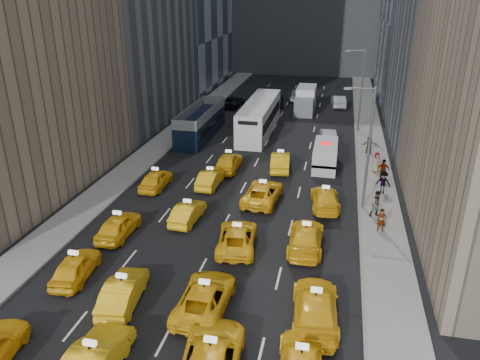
# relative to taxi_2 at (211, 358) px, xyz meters

# --- Properties ---
(ground) EXTENTS (160.00, 160.00, 0.00)m
(ground) POSITION_rel_taxi_2_xyz_m (-2.65, 5.40, -0.75)
(ground) COLOR black
(ground) RESTS_ON ground
(sidewalk_west) EXTENTS (3.00, 90.00, 0.15)m
(sidewalk_west) POSITION_rel_taxi_2_xyz_m (-13.15, 30.40, -0.67)
(sidewalk_west) COLOR gray
(sidewalk_west) RESTS_ON ground
(sidewalk_east) EXTENTS (3.00, 90.00, 0.15)m
(sidewalk_east) POSITION_rel_taxi_2_xyz_m (7.85, 30.40, -0.67)
(sidewalk_east) COLOR gray
(sidewalk_east) RESTS_ON ground
(curb_west) EXTENTS (0.15, 90.00, 0.18)m
(curb_west) POSITION_rel_taxi_2_xyz_m (-11.70, 30.40, -0.66)
(curb_west) COLOR slate
(curb_west) RESTS_ON ground
(curb_east) EXTENTS (0.15, 90.00, 0.18)m
(curb_east) POSITION_rel_taxi_2_xyz_m (6.40, 30.40, -0.66)
(curb_east) COLOR slate
(curb_east) RESTS_ON ground
(streetlight_near) EXTENTS (2.15, 0.22, 9.00)m
(streetlight_near) POSITION_rel_taxi_2_xyz_m (6.54, 17.40, 4.17)
(streetlight_near) COLOR #595B60
(streetlight_near) RESTS_ON ground
(streetlight_far) EXTENTS (2.15, 0.22, 9.00)m
(streetlight_far) POSITION_rel_taxi_2_xyz_m (6.54, 37.40, 4.17)
(streetlight_far) COLOR #595B60
(streetlight_far) RESTS_ON ground
(taxi_2) EXTENTS (3.04, 5.62, 1.50)m
(taxi_2) POSITION_rel_taxi_2_xyz_m (0.00, 0.00, 0.00)
(taxi_2) COLOR yellow
(taxi_2) RESTS_ON ground
(taxi_4) EXTENTS (2.05, 4.23, 1.39)m
(taxi_4) POSITION_rel_taxi_2_xyz_m (-9.19, 5.09, -0.05)
(taxi_4) COLOR yellow
(taxi_4) RESTS_ON ground
(taxi_5) EXTENTS (2.05, 4.53, 1.44)m
(taxi_5) POSITION_rel_taxi_2_xyz_m (-5.61, 3.53, -0.03)
(taxi_5) COLOR yellow
(taxi_5) RESTS_ON ground
(taxi_6) EXTENTS (2.39, 5.12, 1.42)m
(taxi_6) POSITION_rel_taxi_2_xyz_m (-1.41, 3.94, -0.04)
(taxi_6) COLOR yellow
(taxi_6) RESTS_ON ground
(taxi_7) EXTENTS (2.57, 5.51, 1.56)m
(taxi_7) POSITION_rel_taxi_2_xyz_m (4.04, 4.23, 0.03)
(taxi_7) COLOR yellow
(taxi_7) RESTS_ON ground
(taxi_8) EXTENTS (1.75, 4.25, 1.44)m
(taxi_8) POSITION_rel_taxi_2_xyz_m (-8.97, 10.02, -0.03)
(taxi_8) COLOR yellow
(taxi_8) RESTS_ON ground
(taxi_9) EXTENTS (1.62, 4.08, 1.32)m
(taxi_9) POSITION_rel_taxi_2_xyz_m (-5.21, 12.90, -0.09)
(taxi_9) COLOR yellow
(taxi_9) RESTS_ON ground
(taxi_10) EXTENTS (2.88, 5.18, 1.37)m
(taxi_10) POSITION_rel_taxi_2_xyz_m (-1.14, 10.20, -0.06)
(taxi_10) COLOR yellow
(taxi_10) RESTS_ON ground
(taxi_11) EXTENTS (2.17, 5.13, 1.48)m
(taxi_11) POSITION_rel_taxi_2_xyz_m (3.03, 11.02, -0.01)
(taxi_11) COLOR yellow
(taxi_11) RESTS_ON ground
(taxi_12) EXTENTS (1.70, 4.21, 1.43)m
(taxi_12) POSITION_rel_taxi_2_xyz_m (-9.53, 17.91, -0.03)
(taxi_12) COLOR yellow
(taxi_12) RESTS_ON ground
(taxi_13) EXTENTS (1.54, 4.11, 1.34)m
(taxi_13) POSITION_rel_taxi_2_xyz_m (-5.33, 19.15, -0.08)
(taxi_13) COLOR yellow
(taxi_13) RESTS_ON ground
(taxi_14) EXTENTS (2.76, 5.36, 1.45)m
(taxi_14) POSITION_rel_taxi_2_xyz_m (-0.70, 17.14, -0.02)
(taxi_14) COLOR yellow
(taxi_14) RESTS_ON ground
(taxi_15) EXTENTS (2.47, 4.93, 1.37)m
(taxi_15) POSITION_rel_taxi_2_xyz_m (3.93, 17.18, -0.06)
(taxi_15) COLOR yellow
(taxi_15) RESTS_ON ground
(taxi_16) EXTENTS (1.88, 4.58, 1.56)m
(taxi_16) POSITION_rel_taxi_2_xyz_m (-4.71, 22.95, 0.03)
(taxi_16) COLOR yellow
(taxi_16) RESTS_ON ground
(taxi_17) EXTENTS (2.08, 4.76, 1.52)m
(taxi_17) POSITION_rel_taxi_2_xyz_m (-0.29, 24.07, 0.01)
(taxi_17) COLOR yellow
(taxi_17) RESTS_ON ground
(nypd_van) EXTENTS (2.26, 5.38, 2.28)m
(nypd_van) POSITION_rel_taxi_2_xyz_m (3.55, 25.60, 0.28)
(nypd_van) COLOR silver
(nypd_van) RESTS_ON ground
(double_decker) EXTENTS (2.60, 11.08, 3.22)m
(double_decker) POSITION_rel_taxi_2_xyz_m (-9.92, 31.96, 0.84)
(double_decker) COLOR black
(double_decker) RESTS_ON ground
(city_bus) EXTENTS (3.56, 13.54, 3.46)m
(city_bus) POSITION_rel_taxi_2_xyz_m (-4.08, 35.05, 0.97)
(city_bus) COLOR silver
(city_bus) RESTS_ON ground
(box_truck) EXTENTS (2.76, 6.90, 3.09)m
(box_truck) POSITION_rel_taxi_2_xyz_m (0.14, 45.32, 0.77)
(box_truck) COLOR white
(box_truck) RESTS_ON ground
(misc_car_0) EXTENTS (1.97, 4.29, 1.36)m
(misc_car_0) POSITION_rel_taxi_2_xyz_m (3.53, 33.16, -0.07)
(misc_car_0) COLOR #B2B6BA
(misc_car_0) RESTS_ON ground
(misc_car_1) EXTENTS (2.61, 5.09, 1.37)m
(misc_car_1) POSITION_rel_taxi_2_xyz_m (-9.65, 45.96, -0.06)
(misc_car_1) COLOR black
(misc_car_1) RESTS_ON ground
(misc_car_2) EXTENTS (2.48, 5.45, 1.55)m
(misc_car_2) POSITION_rel_taxi_2_xyz_m (-1.62, 51.81, 0.02)
(misc_car_2) COLOR gray
(misc_car_2) RESTS_ON ground
(misc_car_3) EXTENTS (2.36, 4.80, 1.58)m
(misc_car_3) POSITION_rel_taxi_2_xyz_m (-3.90, 47.59, 0.04)
(misc_car_3) COLOR black
(misc_car_3) RESTS_ON ground
(misc_car_4) EXTENTS (2.18, 4.89, 1.56)m
(misc_car_4) POSITION_rel_taxi_2_xyz_m (4.29, 48.83, 0.03)
(misc_car_4) COLOR #9FA1A6
(misc_car_4) RESTS_ON ground
(pedestrian_0) EXTENTS (0.59, 0.39, 1.60)m
(pedestrian_0) POSITION_rel_taxi_2_xyz_m (7.70, 13.91, 0.20)
(pedestrian_0) COLOR gray
(pedestrian_0) RESTS_ON sidewalk_east
(pedestrian_1) EXTENTS (1.03, 0.75, 1.90)m
(pedestrian_1) POSITION_rel_taxi_2_xyz_m (7.53, 16.06, 0.35)
(pedestrian_1) COLOR gray
(pedestrian_1) RESTS_ON sidewalk_east
(pedestrian_2) EXTENTS (1.23, 0.65, 1.82)m
(pedestrian_2) POSITION_rel_taxi_2_xyz_m (8.19, 20.25, 0.31)
(pedestrian_2) COLOR gray
(pedestrian_2) RESTS_ON sidewalk_east
(pedestrian_3) EXTENTS (1.14, 0.66, 1.84)m
(pedestrian_3) POSITION_rel_taxi_2_xyz_m (8.36, 22.96, 0.32)
(pedestrian_3) COLOR gray
(pedestrian_3) RESTS_ON sidewalk_east
(pedestrian_4) EXTENTS (0.95, 0.66, 1.77)m
(pedestrian_4) POSITION_rel_taxi_2_xyz_m (7.95, 24.85, 0.29)
(pedestrian_4) COLOR gray
(pedestrian_4) RESTS_ON sidewalk_east
(pedestrian_5) EXTENTS (1.59, 0.85, 1.64)m
(pedestrian_5) POSITION_rel_taxi_2_xyz_m (7.53, 29.91, 0.22)
(pedestrian_5) COLOR gray
(pedestrian_5) RESTS_ON sidewalk_east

